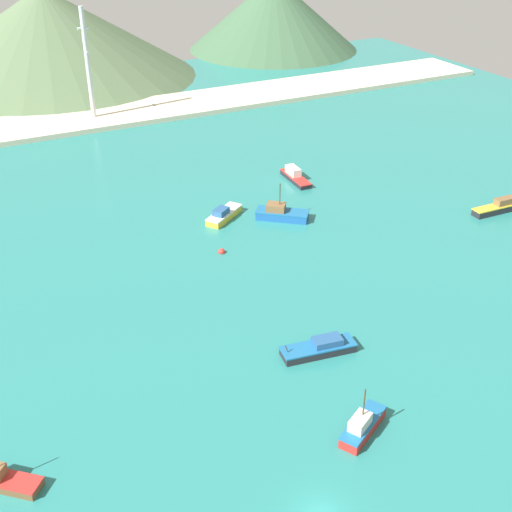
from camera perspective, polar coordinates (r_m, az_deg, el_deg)
ground at (r=87.31m, az=-4.99°, el=-7.37°), size 260.00×280.00×0.50m
fishing_boat_0 at (r=74.74m, az=8.97°, el=-13.99°), size 7.37×5.43×6.15m
fishing_boat_1 at (r=73.52m, az=-20.76°, el=-17.22°), size 7.40×6.88×5.64m
fishing_boat_3 at (r=126.75m, az=19.96°, el=3.93°), size 10.79×2.51×2.48m
fishing_boat_4 at (r=132.16m, az=3.31°, el=6.76°), size 2.88×9.40×2.46m
fishing_boat_6 at (r=116.69m, az=2.14°, el=3.62°), size 9.08×8.12×6.58m
fishing_boat_7 at (r=84.95m, az=5.42°, el=-7.74°), size 9.83×4.20×2.28m
fishing_boat_8 at (r=116.71m, az=-2.76°, el=3.52°), size 8.36×6.92×2.32m
buoy_0 at (r=106.38m, az=-2.93°, el=0.36°), size 1.09×1.09×1.09m
beach_strip at (r=168.85m, az=-17.47°, el=10.50°), size 247.00×18.54×1.20m
hill_central at (r=209.96m, az=-17.29°, el=17.52°), size 83.50×83.50×25.13m
hill_east at (r=238.46m, az=1.50°, el=19.85°), size 56.78×56.78×23.34m
radio_tower at (r=166.80m, az=-14.03°, el=15.40°), size 2.65×2.12×26.49m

